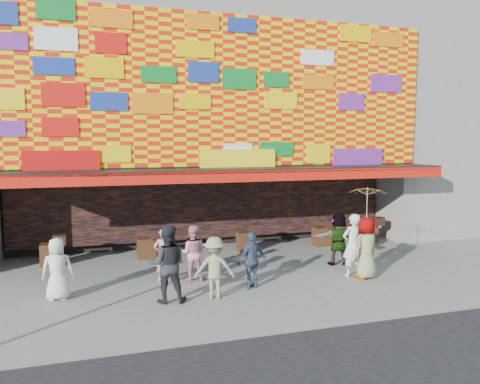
# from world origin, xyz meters

# --- Properties ---
(ground) EXTENTS (90.00, 90.00, 0.00)m
(ground) POSITION_xyz_m (0.00, 0.00, 0.00)
(ground) COLOR slate
(ground) RESTS_ON ground
(shop_building) EXTENTS (15.20, 9.40, 10.00)m
(shop_building) POSITION_xyz_m (0.00, 8.18, 5.23)
(shop_building) COLOR gray
(shop_building) RESTS_ON ground
(neighbor_right) EXTENTS (11.00, 8.00, 12.00)m
(neighbor_right) POSITION_xyz_m (13.00, 8.00, 6.00)
(neighbor_right) COLOR gray
(neighbor_right) RESTS_ON ground
(ped_a) EXTENTS (0.80, 0.55, 1.56)m
(ped_a) POSITION_xyz_m (-5.03, 1.13, 0.78)
(ped_a) COLOR silver
(ped_a) RESTS_ON ground
(ped_b) EXTENTS (0.58, 0.41, 1.51)m
(ped_b) POSITION_xyz_m (-2.30, 1.89, 0.75)
(ped_b) COLOR #C9828E
(ped_b) RESTS_ON ground
(ped_c) EXTENTS (1.04, 0.87, 1.91)m
(ped_c) POSITION_xyz_m (-2.45, 0.16, 0.96)
(ped_c) COLOR #222227
(ped_c) RESTS_ON ground
(ped_d) EXTENTS (1.11, 0.80, 1.56)m
(ped_d) POSITION_xyz_m (-1.27, 0.11, 0.78)
(ped_d) COLOR gray
(ped_d) RESTS_ON ground
(ped_e) EXTENTS (0.96, 0.62, 1.52)m
(ped_e) POSITION_xyz_m (-0.13, 0.56, 0.76)
(ped_e) COLOR #374761
(ped_e) RESTS_ON ground
(ped_f) EXTENTS (1.63, 0.86, 1.67)m
(ped_f) POSITION_xyz_m (3.26, 2.01, 0.84)
(ped_f) COLOR gray
(ped_f) RESTS_ON ground
(ped_g) EXTENTS (1.00, 0.81, 1.78)m
(ped_g) POSITION_xyz_m (3.29, 0.44, 0.89)
(ped_g) COLOR gray
(ped_g) RESTS_ON ground
(ped_h) EXTENTS (0.69, 0.46, 1.84)m
(ped_h) POSITION_xyz_m (3.04, 0.76, 0.92)
(ped_h) COLOR silver
(ped_h) RESTS_ON ground
(ped_i) EXTENTS (0.91, 0.80, 1.57)m
(ped_i) POSITION_xyz_m (-1.49, 1.78, 0.79)
(ped_i) COLOR #D18792
(ped_i) RESTS_ON ground
(parasol) EXTENTS (1.07, 1.09, 1.90)m
(parasol) POSITION_xyz_m (3.29, 0.44, 2.17)
(parasol) COLOR #FFECA0
(parasol) RESTS_ON ground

